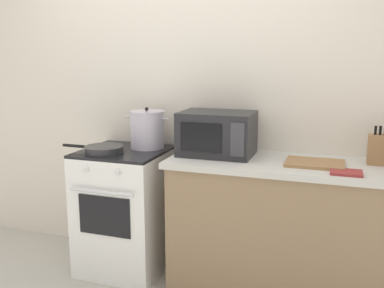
{
  "coord_description": "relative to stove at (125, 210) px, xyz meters",
  "views": [
    {
      "loc": [
        1.11,
        -2.13,
        1.59
      ],
      "look_at": [
        0.18,
        0.6,
        1.0
      ],
      "focal_mm": 40.02,
      "sensor_mm": 36.0,
      "label": 1
    }
  ],
  "objects": [
    {
      "name": "cutting_board",
      "position": [
        1.35,
        0.0,
        0.47
      ],
      "size": [
        0.36,
        0.26,
        0.02
      ],
      "primitive_type": "cube",
      "color": "#997047",
      "rests_on": "countertop_right"
    },
    {
      "name": "stove",
      "position": [
        0.0,
        0.0,
        0.0
      ],
      "size": [
        0.6,
        0.64,
        0.92
      ],
      "color": "white",
      "rests_on": "ground_plane"
    },
    {
      "name": "microwave",
      "position": [
        0.69,
        0.08,
        0.61
      ],
      "size": [
        0.5,
        0.37,
        0.3
      ],
      "color": "#232326",
      "rests_on": "countertop_right"
    },
    {
      "name": "stock_pot",
      "position": [
        0.13,
        0.13,
        0.6
      ],
      "size": [
        0.34,
        0.26,
        0.31
      ],
      "color": "silver",
      "rests_on": "stove"
    },
    {
      "name": "knife_block",
      "position": [
        1.73,
        0.14,
        0.56
      ],
      "size": [
        0.13,
        0.1,
        0.25
      ],
      "color": "#997047",
      "rests_on": "countertop_right"
    },
    {
      "name": "lower_cabinet_right",
      "position": [
        1.25,
        0.02,
        -0.02
      ],
      "size": [
        1.64,
        0.56,
        0.88
      ],
      "primitive_type": "cube",
      "color": "#8C7051",
      "rests_on": "ground_plane"
    },
    {
      "name": "countertop_right",
      "position": [
        1.25,
        0.02,
        0.44
      ],
      "size": [
        1.7,
        0.6,
        0.04
      ],
      "primitive_type": "cube",
      "color": "beige",
      "rests_on": "lower_cabinet_right"
    },
    {
      "name": "back_wall",
      "position": [
        0.65,
        0.37,
        0.79
      ],
      "size": [
        4.4,
        0.1,
        2.5
      ],
      "primitive_type": "cube",
      "color": "silver",
      "rests_on": "ground_plane"
    },
    {
      "name": "frying_pan",
      "position": [
        -0.09,
        -0.13,
        0.48
      ],
      "size": [
        0.48,
        0.28,
        0.05
      ],
      "color": "#28282B",
      "rests_on": "stove"
    },
    {
      "name": "oven_mitt",
      "position": [
        1.53,
        -0.16,
        0.47
      ],
      "size": [
        0.18,
        0.14,
        0.02
      ],
      "primitive_type": "cube",
      "color": "#993333",
      "rests_on": "countertop_right"
    }
  ]
}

